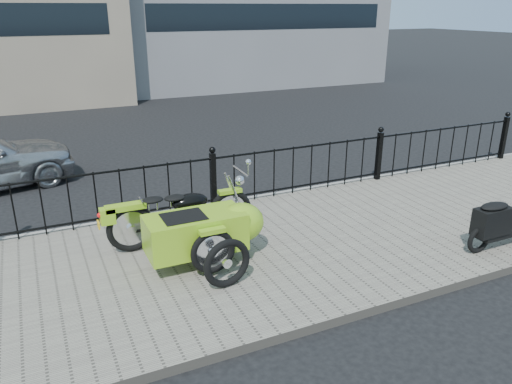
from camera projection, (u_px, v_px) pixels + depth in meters
name	position (u px, v px, depth m)	size (l,w,h in m)	color
ground	(244.00, 243.00, 7.63)	(120.00, 120.00, 0.00)	black
sidewalk	(258.00, 253.00, 7.18)	(30.00, 3.80, 0.12)	slate
curb	(211.00, 207.00, 8.83)	(30.00, 0.10, 0.12)	gray
iron_fence	(213.00, 181.00, 8.53)	(14.11, 0.11, 1.08)	black
motorcycle_sidecar	(205.00, 226.00, 6.78)	(2.28, 1.48, 0.98)	black
scooter	(503.00, 222.00, 7.11)	(1.49, 0.43, 1.01)	black
spare_tire	(227.00, 263.00, 6.10)	(0.64, 0.64, 0.09)	black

